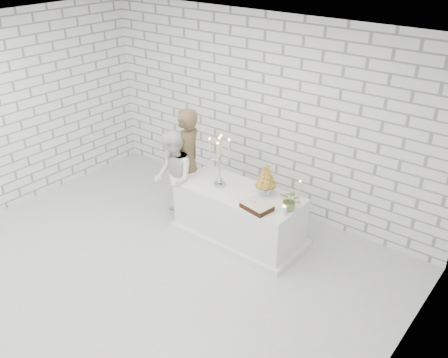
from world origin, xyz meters
The scene contains 14 objects.
ground centered at (0.00, 0.00, 0.00)m, with size 6.00×5.00×0.01m, color silver.
ceiling centered at (0.00, 0.00, 3.00)m, with size 6.00×5.00×0.01m, color white.
wall_back centered at (0.00, 2.50, 1.50)m, with size 6.00×0.01×3.00m, color white.
wall_left centered at (-3.00, 0.00, 1.50)m, with size 0.01×5.00×3.00m, color white.
wall_right centered at (3.00, 0.00, 1.50)m, with size 0.01×5.00×3.00m, color white.
cake_table centered at (0.39, 1.42, 0.38)m, with size 1.80×0.80×0.75m, color white.
groom centered at (-0.65, 1.47, 0.86)m, with size 0.63×0.41×1.72m, color brown.
bride centered at (-0.64, 1.16, 0.73)m, with size 0.71×0.56×1.47m, color white.
candelabra centered at (0.07, 1.37, 1.13)m, with size 0.31×0.31×0.75m, color #A8A8B3, non-canonical shape.
croquembouche centered at (0.73, 1.56, 0.98)m, with size 0.30×0.30×0.46m, color #9C6B1E, non-canonical shape.
chocolate_cake centered at (0.85, 1.17, 0.79)m, with size 0.38×0.27×0.08m, color black.
pillar_candle centered at (1.20, 1.27, 0.81)m, with size 0.08×0.08×0.12m, color white.
extra_taper centered at (1.20, 1.64, 0.91)m, with size 0.06×0.06×0.32m, color beige.
flowers centered at (1.21, 1.42, 0.90)m, with size 0.27×0.23×0.30m, color #4A7132.
Camera 1 is at (3.92, -3.42, 4.07)m, focal length 39.39 mm.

